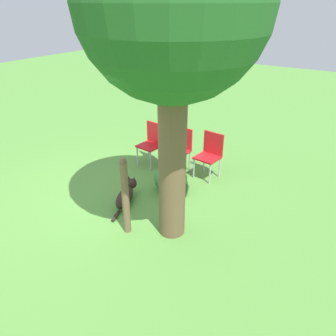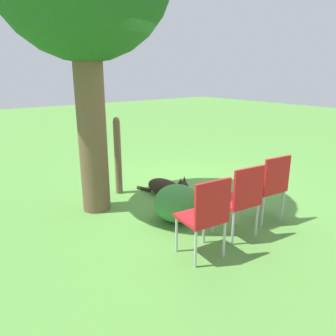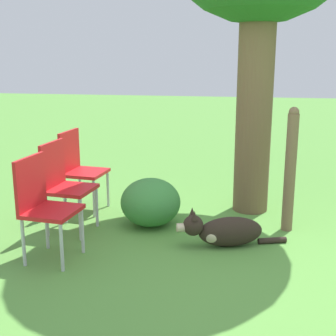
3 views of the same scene
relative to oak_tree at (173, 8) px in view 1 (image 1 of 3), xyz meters
name	(u,v)px [view 1 (image 1 of 3)]	position (x,y,z in m)	size (l,w,h in m)	color
ground_plane	(112,201)	(-0.13, -1.36, -3.13)	(30.00, 30.00, 0.00)	#56933D
oak_tree	(173,8)	(0.00, 0.00, 0.00)	(2.30, 2.30, 4.34)	brown
dog	(126,195)	(-0.25, -1.11, -2.98)	(1.03, 0.43, 0.38)	#2D231C
fence_post	(125,196)	(0.37, -0.59, -2.50)	(0.11, 0.11, 1.26)	brown
red_chair_0	(152,141)	(-1.78, -1.63, -2.61)	(0.47, 0.49, 0.91)	red
red_chair_1	(180,147)	(-1.86, -0.97, -2.61)	(0.47, 0.49, 0.91)	red
red_chair_2	(210,152)	(-1.93, -0.32, -2.61)	(0.47, 0.49, 0.91)	red
low_shrub	(170,178)	(-1.03, -0.68, -2.88)	(0.63, 0.63, 0.50)	#3D843D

